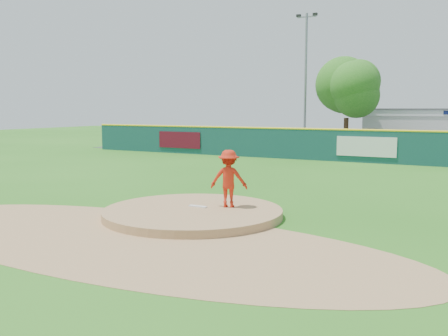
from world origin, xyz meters
The scene contains 12 objects.
ground centered at (0.00, 0.00, 0.00)m, with size 120.00×120.00×0.00m, color #286B19.
pitchers_mound centered at (0.00, 0.00, 0.00)m, with size 5.50×5.50×0.50m, color #9E774C.
pitching_rubber centered at (0.00, 0.30, 0.27)m, with size 0.60×0.15×0.04m, color white.
infield_dirt_arc centered at (0.00, -3.00, 0.01)m, with size 15.40×15.40×0.01m, color #9E774C.
parking_lot centered at (0.00, 27.00, 0.01)m, with size 44.00×16.00×0.02m, color #38383A.
pitcher centered at (0.83, 0.79, 1.14)m, with size 1.15×0.66×1.79m, color red.
van centered at (-4.16, 23.13, 0.77)m, with size 2.50×5.42×1.50m, color silver.
fence_banners centered at (-5.66, 17.92, 1.00)m, with size 17.20×0.04×1.20m.
playground_slide centered at (-12.40, 22.82, 0.86)m, with size 1.10×3.09×1.70m.
outfield_fence centered at (0.00, 18.00, 1.09)m, with size 40.00×0.14×2.07m.
deciduous_tree centered at (-2.00, 25.00, 4.55)m, with size 5.60×5.60×7.36m.
light_pole_left centered at (-6.00, 27.00, 6.05)m, with size 1.75×0.25×11.00m.
Camera 1 is at (8.06, -12.74, 3.31)m, focal length 40.00 mm.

